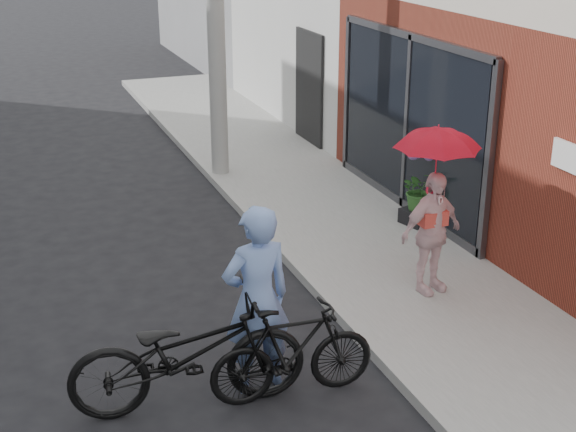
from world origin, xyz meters
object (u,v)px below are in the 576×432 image
bike_left (188,353)px  planter (418,216)px  officer (257,300)px  kimono_woman (431,233)px  bike_right (293,352)px

bike_left → planter: bike_left is taller
officer → kimono_woman: (2.40, 0.99, -0.08)m
bike_right → planter: (3.08, 3.12, -0.24)m
bike_left → officer: bearing=-74.9°
kimono_woman → planter: size_ratio=3.64×
bike_left → bike_right: (0.93, -0.18, -0.09)m
bike_right → planter: 4.39m
officer → bike_left: bearing=2.5°
officer → planter: size_ratio=4.68×
bike_right → bike_left: bearing=82.5°
bike_left → kimono_woman: size_ratio=1.49×
bike_left → bike_right: 0.95m
planter → kimono_woman: bearing=-116.5°
bike_left → kimono_woman: kimono_woman is taller
officer → kimono_woman: size_ratio=1.28×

